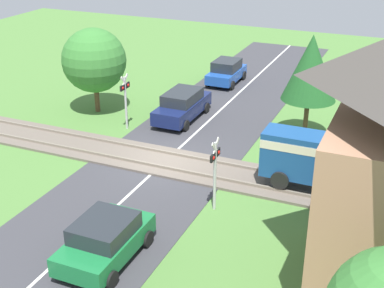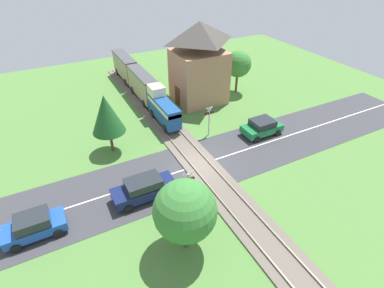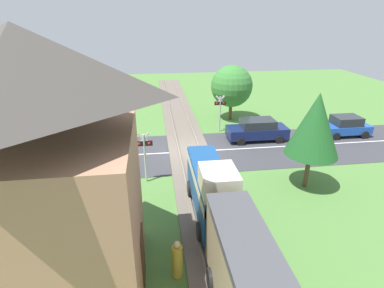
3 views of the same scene
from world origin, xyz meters
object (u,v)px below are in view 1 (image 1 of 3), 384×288
(car_near_crossing, at_px, (182,105))
(crossing_signal_west_approach, at_px, (125,95))
(car_far_side, at_px, (105,239))
(crossing_signal_east_approach, at_px, (215,165))
(car_behind_queue, at_px, (226,72))

(car_near_crossing, relative_size, crossing_signal_west_approach, 1.50)
(car_far_side, distance_m, crossing_signal_east_approach, 5.08)
(car_near_crossing, relative_size, car_behind_queue, 1.23)
(car_far_side, relative_size, crossing_signal_west_approach, 1.25)
(crossing_signal_west_approach, bearing_deg, car_near_crossing, 137.73)
(car_near_crossing, height_order, car_far_side, car_near_crossing)
(crossing_signal_east_approach, bearing_deg, crossing_signal_west_approach, -128.68)
(car_behind_queue, relative_size, crossing_signal_east_approach, 1.21)
(crossing_signal_east_approach, bearing_deg, car_near_crossing, -148.23)
(car_near_crossing, height_order, crossing_signal_east_approach, crossing_signal_east_approach)
(car_far_side, bearing_deg, crossing_signal_west_approach, -153.76)
(car_near_crossing, bearing_deg, car_behind_queue, 180.00)
(crossing_signal_west_approach, bearing_deg, car_far_side, 26.24)
(car_near_crossing, xyz_separation_m, car_far_side, (12.60, 2.88, -0.05))
(crossing_signal_west_approach, height_order, crossing_signal_east_approach, same)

